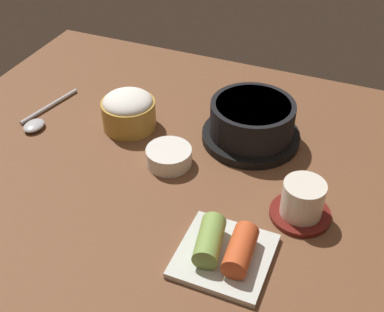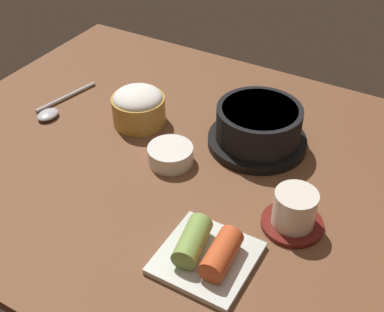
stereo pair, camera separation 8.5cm
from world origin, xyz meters
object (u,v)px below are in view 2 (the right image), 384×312
(banchan_cup_center, at_px, (170,154))
(kimchi_plate, at_px, (207,252))
(stone_pot, at_px, (258,127))
(tea_cup_with_saucer, at_px, (294,211))
(rice_bowl, at_px, (138,106))
(spoon, at_px, (54,109))

(banchan_cup_center, distance_m, kimchi_plate, 0.23)
(stone_pot, height_order, tea_cup_with_saucer, stone_pot)
(stone_pot, height_order, rice_bowl, stone_pot)
(banchan_cup_center, relative_size, spoon, 0.47)
(kimchi_plate, relative_size, spoon, 0.77)
(rice_bowl, xyz_separation_m, spoon, (-0.17, -0.06, -0.03))
(stone_pot, bearing_deg, rice_bowl, -168.13)
(rice_bowl, height_order, spoon, rice_bowl)
(tea_cup_with_saucer, height_order, spoon, tea_cup_with_saucer)
(rice_bowl, xyz_separation_m, tea_cup_with_saucer, (0.36, -0.11, -0.01))
(stone_pot, relative_size, kimchi_plate, 1.39)
(banchan_cup_center, xyz_separation_m, kimchi_plate, (0.16, -0.16, 0.00))
(rice_bowl, relative_size, banchan_cup_center, 1.28)
(tea_cup_with_saucer, distance_m, kimchi_plate, 0.15)
(stone_pot, height_order, kimchi_plate, stone_pot)
(tea_cup_with_saucer, bearing_deg, rice_bowl, 162.47)
(stone_pot, bearing_deg, spoon, -165.51)
(stone_pot, height_order, spoon, stone_pot)
(stone_pot, xyz_separation_m, kimchi_plate, (0.05, -0.29, -0.02))
(rice_bowl, xyz_separation_m, banchan_cup_center, (0.12, -0.07, -0.02))
(spoon, bearing_deg, stone_pot, 14.49)
(rice_bowl, distance_m, banchan_cup_center, 0.14)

